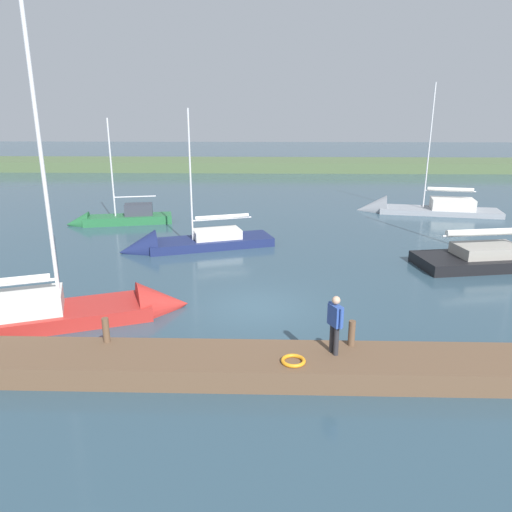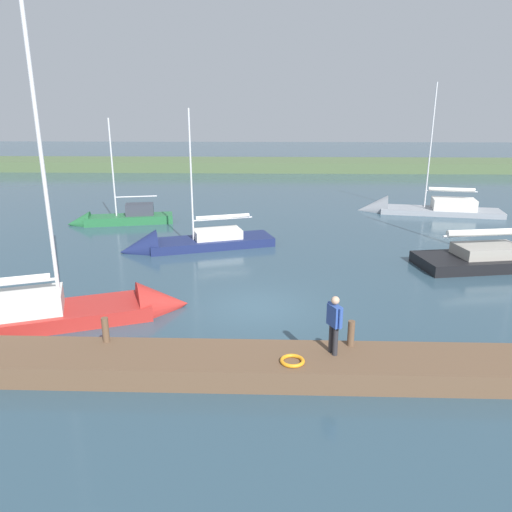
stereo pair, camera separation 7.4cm
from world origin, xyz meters
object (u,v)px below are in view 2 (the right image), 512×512
Objects in this scene: mooring_post_near at (351,333)px; person_on_dock at (334,321)px; mooring_post_far at (105,330)px; life_ring_buoy at (292,361)px; sailboat_mid_channel at (117,221)px; sailboat_near_dock at (184,246)px; sailboat_inner_slip at (80,313)px; sailboat_far_left at (415,211)px.

mooring_post_near is 0.45× the size of person_on_dock.
mooring_post_far is 1.11× the size of life_ring_buoy.
mooring_post_far is 5.42m from life_ring_buoy.
sailboat_mid_channel reaches higher than mooring_post_far.
mooring_post_far is at bearing 70.81° from sailboat_near_dock.
mooring_post_near is 9.39m from sailboat_inner_slip.
person_on_dock reaches higher than life_ring_buoy.
sailboat_far_left is at bearing 27.34° from sailboat_inner_slip.
sailboat_near_dock is (5.23, -12.94, -0.53)m from life_ring_buoy.
mooring_post_near is at bearing -148.51° from life_ring_buoy.
sailboat_mid_channel reaches higher than person_on_dock.
sailboat_inner_slip is at bearing 58.60° from sailboat_far_left.
mooring_post_near is at bearing 101.31° from sailboat_near_dock.
sailboat_far_left reaches higher than sailboat_mid_channel.
sailboat_inner_slip is (1.93, -2.83, -0.74)m from mooring_post_far.
life_ring_buoy is at bearing 31.49° from mooring_post_near.
mooring_post_near is at bearing 180.00° from mooring_post_far.
mooring_post_far is 26.45m from sailboat_far_left.
mooring_post_near is 23.21m from sailboat_far_left.
life_ring_buoy is 0.09× the size of sailboat_mid_channel.
sailboat_inner_slip reaches higher than sailboat_near_dock.
sailboat_inner_slip reaches higher than person_on_dock.
mooring_post_near is 1.13× the size of life_ring_buoy.
sailboat_far_left is at bearing 42.55° from person_on_dock.
sailboat_mid_channel is at bearing 81.84° from sailboat_inner_slip.
sailboat_far_left is at bearing -113.00° from life_ring_buoy.
sailboat_mid_channel is at bearing -60.42° from life_ring_buoy.
sailboat_inner_slip is 9.10m from person_on_dock.
mooring_post_near is 0.07× the size of sailboat_far_left.
sailboat_far_left is at bearing -124.54° from mooring_post_far.
life_ring_buoy is at bearing 106.89° from sailboat_mid_channel.
mooring_post_far is 11.94m from sailboat_near_dock.
mooring_post_near is 13.80m from sailboat_near_dock.
sailboat_far_left is (-14.99, -21.78, -0.86)m from mooring_post_far.
person_on_dock is (-8.37, 3.32, 1.33)m from sailboat_inner_slip.
sailboat_inner_slip is 25.40m from sailboat_far_left.
person_on_dock is (-11.71, 18.10, 1.39)m from sailboat_mid_channel.
sailboat_far_left is at bearing -110.16° from mooring_post_near.
mooring_post_near is at bearing 14.81° from person_on_dock.
life_ring_buoy is 13.97m from sailboat_near_dock.
sailboat_mid_channel is 0.72× the size of sailboat_far_left.
person_on_dock is at bearing 110.22° from sailboat_mid_channel.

